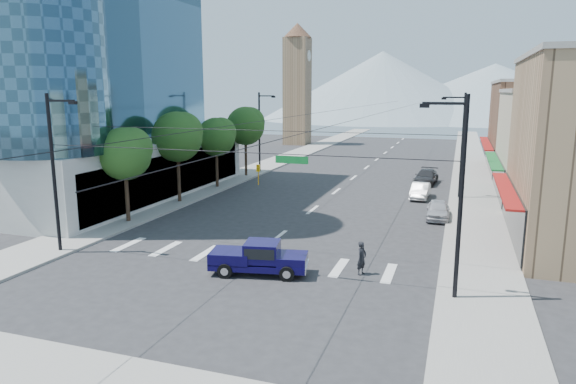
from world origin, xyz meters
name	(u,v)px	position (x,y,z in m)	size (l,w,h in m)	color
ground	(240,267)	(0.00, 0.00, 0.00)	(160.00, 160.00, 0.00)	#28282B
sidewalk_left	(279,161)	(-12.00, 40.00, 0.07)	(4.00, 120.00, 0.15)	gray
sidewalk_right	(471,169)	(12.00, 40.00, 0.07)	(4.00, 120.00, 0.15)	gray
office_tower	(28,30)	(-26.26, 13.85, 14.45)	(29.50, 27.00, 30.00)	#B7B7B2
shop_far	(550,129)	(20.00, 40.00, 5.00)	(12.00, 18.00, 10.00)	brown
clock_tower	(297,82)	(-16.50, 62.00, 10.64)	(4.80, 4.80, 20.40)	#8C6B4C
mountain_left	(382,85)	(-15.00, 150.00, 11.00)	(80.00, 80.00, 22.00)	gray
mountain_right	(494,92)	(20.00, 160.00, 9.00)	(90.00, 90.00, 18.00)	gray
tree_near	(127,152)	(-11.07, 6.10, 4.99)	(3.65, 3.64, 6.71)	black
tree_midnear	(179,135)	(-11.07, 13.10, 5.59)	(4.09, 4.09, 7.52)	black
tree_midfar	(218,136)	(-11.07, 20.10, 4.99)	(3.65, 3.64, 6.71)	black
tree_far	(247,125)	(-11.07, 27.10, 5.59)	(4.09, 4.09, 7.52)	black
signal_rig	(234,184)	(0.19, -1.00, 4.64)	(21.80, 0.20, 9.00)	black
lamp_pole_nw	(260,129)	(-10.67, 30.00, 4.94)	(2.00, 0.25, 9.00)	black
lamp_pole_ne	(461,141)	(10.67, 22.00, 4.94)	(2.00, 0.25, 9.00)	black
pickup_truck	(258,257)	(1.32, -0.65, 0.87)	(5.19, 2.66, 1.68)	#0D0840
pedestrian	(362,258)	(6.28, 0.92, 0.86)	(0.63, 0.41, 1.72)	black
parked_car_near	(438,210)	(9.40, 14.09, 0.68)	(1.60, 3.99, 1.36)	silver
parked_car_mid	(420,191)	(7.60, 21.18, 0.67)	(1.41, 4.05, 1.33)	silver
parked_car_far	(426,177)	(7.60, 28.62, 0.71)	(2.00, 4.92, 1.43)	#2F2E31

